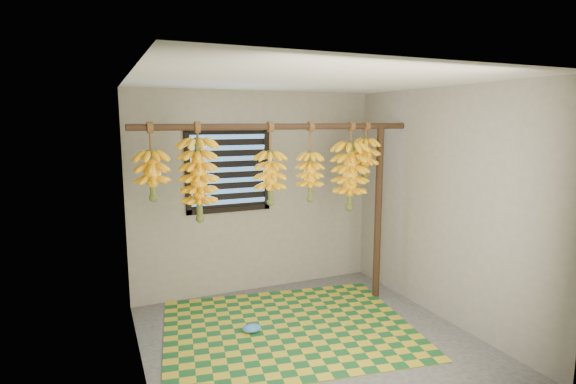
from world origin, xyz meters
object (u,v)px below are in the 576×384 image
banana_bunch_a (152,175)px  woven_mat (289,328)px  support_post (378,214)px  banana_bunch_e (350,176)px  banana_bunch_f (365,158)px  banana_bunch_c (270,178)px  banana_bunch_b (199,180)px  plastic_bag (252,328)px  banana_bunch_d (310,176)px

banana_bunch_a → woven_mat: bearing=-16.8°
support_post → banana_bunch_e: size_ratio=2.07×
banana_bunch_f → banana_bunch_c: bearing=180.0°
support_post → banana_bunch_c: 1.42m
banana_bunch_c → banana_bunch_f: same height
banana_bunch_c → banana_bunch_f: bearing=0.0°
banana_bunch_b → support_post: bearing=0.0°
woven_mat → banana_bunch_c: 1.52m
banana_bunch_a → plastic_bag: bearing=-20.2°
banana_bunch_b → banana_bunch_c: (0.73, 0.00, -0.02)m
support_post → banana_bunch_d: banana_bunch_d is taller
banana_bunch_d → banana_bunch_a: bearing=-180.0°
support_post → banana_bunch_b: (-2.07, 0.00, 0.50)m
banana_bunch_a → banana_bunch_b: bearing=0.0°
plastic_bag → banana_bunch_f: banana_bunch_f is taller
banana_bunch_c → banana_bunch_f: 1.15m
plastic_bag → banana_bunch_e: bearing=13.7°
plastic_bag → banana_bunch_d: size_ratio=0.23×
banana_bunch_d → banana_bunch_b: bearing=180.0°
plastic_bag → banana_bunch_a: banana_bunch_a is taller
support_post → plastic_bag: support_post is taller
banana_bunch_f → banana_bunch_b: bearing=180.0°
plastic_bag → banana_bunch_e: (1.27, 0.31, 1.41)m
plastic_bag → banana_bunch_e: banana_bunch_e is taller
banana_bunch_b → banana_bunch_c: 0.73m
woven_mat → banana_bunch_d: (0.41, 0.36, 1.47)m
support_post → banana_bunch_d: 1.00m
banana_bunch_c → banana_bunch_e: same height
support_post → banana_bunch_a: size_ratio=2.80×
banana_bunch_d → banana_bunch_e: size_ratio=0.87×
woven_mat → plastic_bag: plastic_bag is taller
support_post → banana_bunch_c: banana_bunch_c is taller
plastic_bag → banana_bunch_b: (-0.41, 0.31, 1.45)m
support_post → plastic_bag: (-1.66, -0.31, -0.95)m
woven_mat → banana_bunch_f: (1.09, 0.36, 1.64)m
woven_mat → plastic_bag: 0.38m
banana_bunch_d → banana_bunch_e: same height
banana_bunch_a → banana_bunch_d: 1.62m
banana_bunch_a → banana_bunch_f: size_ratio=1.13×
support_post → plastic_bag: bearing=-169.5°
banana_bunch_e → banana_bunch_f: same height
banana_bunch_c → banana_bunch_e: bearing=0.0°
banana_bunch_c → banana_bunch_f: (1.14, 0.00, 0.16)m
support_post → banana_bunch_b: banana_bunch_b is taller
support_post → banana_bunch_a: (-2.49, -0.00, 0.57)m
plastic_bag → banana_bunch_a: bearing=159.8°
plastic_bag → banana_bunch_c: bearing=43.5°
banana_bunch_b → banana_bunch_d: (1.19, 0.00, -0.02)m
woven_mat → banana_bunch_a: banana_bunch_a is taller
support_post → banana_bunch_b: 2.13m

